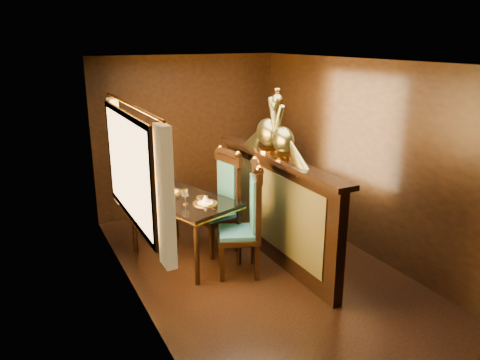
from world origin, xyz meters
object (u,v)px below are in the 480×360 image
Objects in this scene: peacock_left at (283,128)px; peacock_right at (268,120)px; dining_table at (184,204)px; chair_left at (249,216)px; chair_right at (224,197)px.

peacock_left is 0.90× the size of peacock_right.
dining_table is at bearing 147.74° from peacock_left.
chair_left is 0.77m from chair_right.
dining_table is 1.49m from peacock_right.
dining_table is 0.90m from chair_left.
chair_right is (0.58, 0.07, -0.02)m from dining_table.
dining_table is 1.57m from peacock_left.
peacock_left is at bearing -90.00° from peacock_right.
chair_left reaches higher than chair_right.
chair_right reaches higher than dining_table.
chair_right is 1.68× the size of peacock_right.
chair_left reaches higher than dining_table.
chair_left is 1.02× the size of chair_right.
dining_table is 1.93× the size of peacock_right.
peacock_left reaches higher than chair_right.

